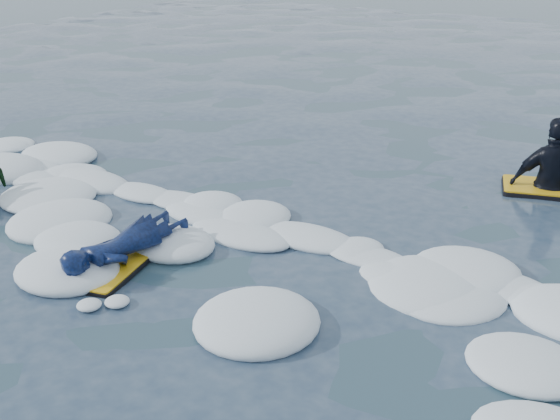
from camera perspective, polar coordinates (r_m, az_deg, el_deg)
The scene contains 4 objects.
ground at distance 7.42m, azimuth -13.05°, elevation -4.77°, with size 120.00×120.00×0.00m, color #173239.
foam_band at distance 8.10m, azimuth -7.99°, elevation -1.94°, with size 12.00×3.10×0.30m, color white, non-canonical shape.
prone_woman_unit at distance 7.43m, azimuth -12.58°, elevation -2.95°, with size 0.78×1.59×0.40m.
waiting_rider_unit at distance 9.83m, azimuth 21.24°, elevation 1.74°, with size 1.39×1.02×1.86m.
Camera 1 is at (4.80, -4.55, 3.38)m, focal length 45.00 mm.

